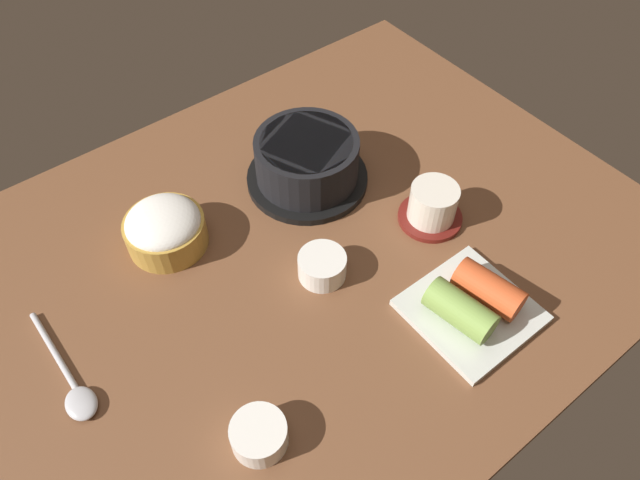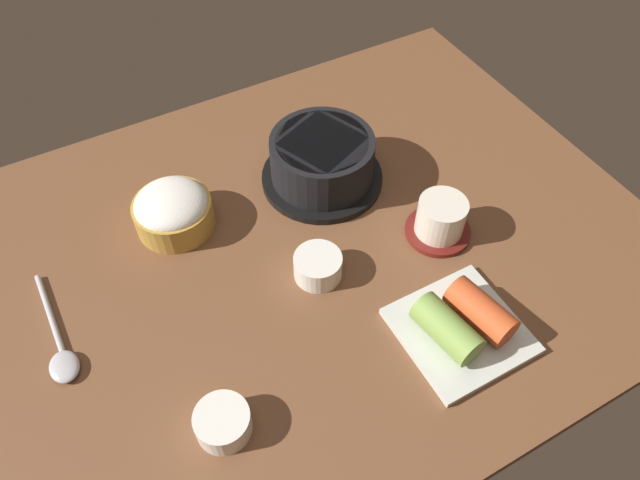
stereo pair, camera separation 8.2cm
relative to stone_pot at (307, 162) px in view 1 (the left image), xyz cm
name	(u,v)px [view 1 (the left image)]	position (x,y,z in cm)	size (l,w,h in cm)	color
dining_table	(301,256)	(-9.31, -10.67, -5.10)	(100.00, 76.00, 2.00)	brown
stone_pot	(307,162)	(0.00, 0.00, 0.00)	(18.90, 18.90, 8.20)	black
rice_bowl	(165,228)	(-23.31, 2.25, -0.88)	(11.42, 11.42, 6.50)	#B78C38
tea_cup_with_saucer	(432,205)	(9.56, -17.60, -1.08)	(9.53, 9.53, 6.32)	maroon
banchan_cup_center	(324,264)	(-8.96, -15.72, -2.15)	(6.66, 6.66, 3.64)	white
kimchi_plate	(473,304)	(2.22, -32.63, -1.98)	(14.99, 14.99, 5.36)	silver
side_bowl_near	(259,435)	(-29.23, -29.78, -2.28)	(6.51, 6.51, 3.38)	white
spoon	(73,388)	(-43.40, -11.02, -3.48)	(3.60, 17.96, 1.35)	#B7B7BC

